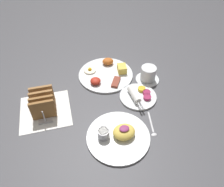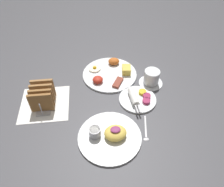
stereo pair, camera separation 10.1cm
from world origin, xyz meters
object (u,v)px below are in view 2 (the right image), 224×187
(plate_foreground, at_px, (111,135))
(coffee_cup, at_px, (152,78))
(plate_condiments, at_px, (138,98))
(toast_rack, at_px, (43,96))
(plate_breakfast, at_px, (111,73))

(plate_foreground, distance_m, coffee_cup, 0.39)
(plate_foreground, relative_size, coffee_cup, 2.13)
(plate_condiments, relative_size, toast_rack, 1.27)
(plate_condiments, relative_size, coffee_cup, 1.56)
(toast_rack, height_order, coffee_cup, toast_rack)
(plate_foreground, bearing_deg, plate_breakfast, 83.72)
(toast_rack, xyz_separation_m, coffee_cup, (0.52, 0.09, -0.02))
(plate_breakfast, bearing_deg, coffee_cup, -24.65)
(plate_breakfast, bearing_deg, plate_condiments, -61.65)
(plate_condiments, xyz_separation_m, coffee_cup, (0.09, 0.11, 0.02))
(toast_rack, distance_m, coffee_cup, 0.53)
(coffee_cup, bearing_deg, plate_breakfast, 155.35)
(coffee_cup, bearing_deg, plate_condiments, -129.33)
(plate_breakfast, distance_m, plate_condiments, 0.23)
(plate_breakfast, height_order, plate_condiments, plate_breakfast)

